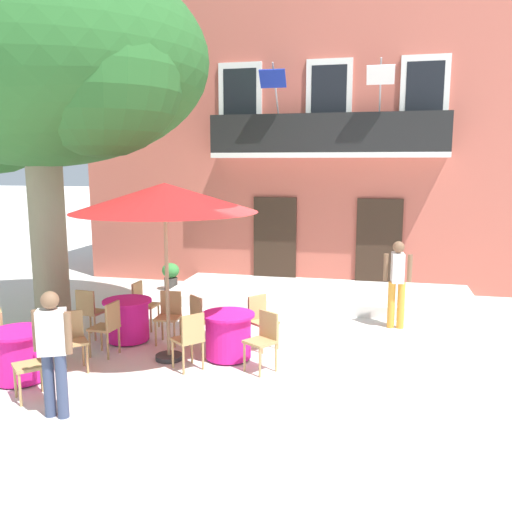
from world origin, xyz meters
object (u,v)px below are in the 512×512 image
(cafe_chair_near_tree_0, at_px, (36,360))
(cafe_chair_middle_0, at_px, (190,337))
(cafe_table_front, at_px, (128,320))
(cafe_umbrella, at_px, (165,198))
(plane_tree, at_px, (35,71))
(cafe_chair_middle_1, at_px, (264,337))
(cafe_chair_middle_2, at_px, (261,318))
(cafe_table_near_tree, at_px, (20,355))
(cafe_chair_middle_3, at_px, (202,317))
(pedestrian_mid_plaza, at_px, (397,279))
(cafe_chair_front_0, at_px, (143,302))
(pedestrian_near_entrance, at_px, (53,347))
(cafe_chair_near_tree_1, at_px, (72,337))
(cafe_chair_near_tree_2, at_px, (9,333))
(cafe_chair_front_1, at_px, (89,310))
(ground_planter_left, at_px, (171,275))
(cafe_chair_front_3, at_px, (169,313))
(cafe_chair_front_2, at_px, (108,325))

(cafe_chair_near_tree_0, distance_m, cafe_chair_middle_0, 2.19)
(cafe_table_front, height_order, cafe_umbrella, cafe_umbrella)
(plane_tree, distance_m, cafe_table_front, 4.75)
(cafe_chair_middle_1, xyz_separation_m, cafe_table_front, (-2.65, 0.80, -0.14))
(cafe_chair_near_tree_0, height_order, cafe_chair_middle_2, same)
(cafe_table_near_tree, bearing_deg, cafe_chair_middle_3, 43.48)
(cafe_table_front, relative_size, pedestrian_mid_plaza, 0.51)
(plane_tree, height_order, cafe_chair_front_0, plane_tree)
(cafe_chair_middle_3, height_order, pedestrian_mid_plaza, pedestrian_mid_plaza)
(cafe_chair_front_0, bearing_deg, pedestrian_near_entrance, -82.27)
(cafe_chair_near_tree_0, xyz_separation_m, pedestrian_mid_plaza, (4.82, 4.35, 0.43))
(plane_tree, relative_size, cafe_table_near_tree, 7.81)
(cafe_table_near_tree, xyz_separation_m, cafe_chair_front_0, (0.68, 2.75, 0.14))
(pedestrian_mid_plaza, bearing_deg, cafe_table_front, -158.02)
(cafe_chair_middle_2, bearing_deg, plane_tree, 177.57)
(cafe_chair_near_tree_1, distance_m, cafe_chair_middle_3, 2.16)
(cafe_chair_middle_2, height_order, cafe_table_front, cafe_chair_middle_2)
(cafe_chair_near_tree_0, height_order, cafe_chair_near_tree_1, same)
(cafe_chair_near_tree_0, xyz_separation_m, cafe_chair_middle_2, (2.53, 2.65, 0.00))
(cafe_chair_near_tree_2, relative_size, cafe_chair_front_1, 1.00)
(cafe_chair_near_tree_1, height_order, cafe_chair_front_1, same)
(cafe_chair_near_tree_1, relative_size, cafe_chair_middle_2, 1.00)
(cafe_chair_middle_0, height_order, cafe_chair_front_1, same)
(cafe_chair_front_0, height_order, ground_planter_left, cafe_chair_front_0)
(cafe_table_front, bearing_deg, cafe_chair_front_3, 8.40)
(cafe_chair_middle_3, bearing_deg, cafe_chair_middle_1, -32.49)
(cafe_chair_middle_3, xyz_separation_m, cafe_table_front, (-1.38, -0.01, -0.14))
(cafe_chair_near_tree_0, relative_size, cafe_table_front, 1.05)
(cafe_chair_near_tree_0, height_order, cafe_chair_front_0, same)
(cafe_chair_middle_3, bearing_deg, cafe_chair_near_tree_2, -150.78)
(plane_tree, bearing_deg, cafe_chair_near_tree_2, -74.80)
(cafe_chair_middle_1, height_order, cafe_chair_front_0, same)
(cafe_chair_near_tree_0, bearing_deg, cafe_chair_near_tree_2, 139.61)
(cafe_table_near_tree, bearing_deg, ground_planter_left, 90.14)
(ground_planter_left, height_order, pedestrian_near_entrance, pedestrian_near_entrance)
(cafe_chair_near_tree_1, height_order, cafe_chair_front_3, same)
(cafe_chair_front_0, relative_size, ground_planter_left, 1.32)
(cafe_chair_middle_2, distance_m, cafe_table_front, 2.40)
(cafe_chair_middle_1, relative_size, cafe_chair_front_0, 1.00)
(cafe_table_near_tree, distance_m, cafe_table_front, 2.13)
(cafe_chair_near_tree_2, distance_m, cafe_chair_front_1, 1.58)
(cafe_chair_front_1, distance_m, cafe_chair_front_2, 1.08)
(cafe_chair_front_0, relative_size, cafe_umbrella, 0.31)
(cafe_table_near_tree, bearing_deg, plane_tree, 114.06)
(cafe_chair_near_tree_2, distance_m, cafe_table_front, 1.97)
(cafe_table_front, relative_size, cafe_chair_front_3, 0.95)
(cafe_chair_near_tree_1, relative_size, pedestrian_near_entrance, 0.56)
(cafe_chair_front_2, height_order, cafe_umbrella, cafe_umbrella)
(cafe_chair_near_tree_0, relative_size, cafe_chair_front_2, 1.00)
(cafe_chair_middle_3, bearing_deg, ground_planter_left, 118.54)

